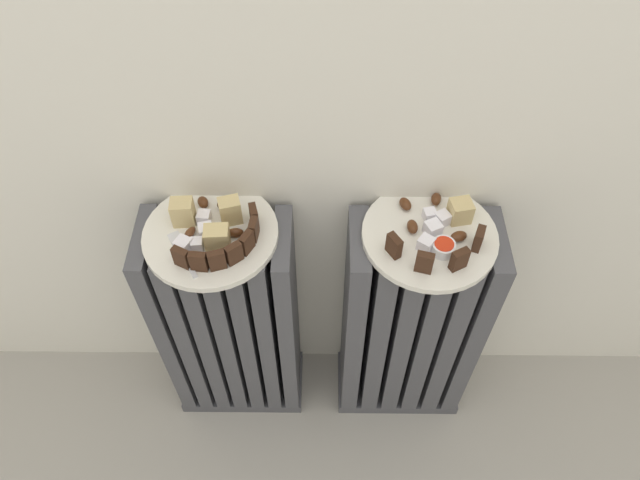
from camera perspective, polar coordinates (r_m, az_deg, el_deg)
name	(u,v)px	position (r m, az deg, el deg)	size (l,w,h in m)	color
radiator_left	(231,325)	(1.31, -8.45, -7.99)	(0.29, 0.15, 0.60)	#47474C
radiator_right	(409,326)	(1.31, 8.46, -8.11)	(0.29, 0.15, 0.60)	#47474C
plate_left	(211,234)	(1.06, -10.39, 0.54)	(0.24, 0.24, 0.01)	silver
plate_right	(430,236)	(1.05, 10.41, 0.40)	(0.24, 0.24, 0.01)	silver
dark_cake_slice_left_0	(181,258)	(1.00, -13.09, -1.64)	(0.03, 0.01, 0.04)	#382114
dark_cake_slice_left_1	(198,262)	(0.99, -11.53, -2.05)	(0.03, 0.01, 0.04)	#382114
dark_cake_slice_left_2	(217,260)	(0.99, -9.81, -1.92)	(0.03, 0.01, 0.04)	#382114
dark_cake_slice_left_3	(234,253)	(0.99, -8.21, -1.28)	(0.03, 0.01, 0.04)	#382114
dark_cake_slice_left_4	(247,243)	(1.00, -6.99, -0.24)	(0.03, 0.01, 0.04)	#382114
dark_cake_slice_left_5	(254,229)	(1.02, -6.34, 1.02)	(0.03, 0.01, 0.04)	#382114
dark_cake_slice_left_6	(254,216)	(1.04, -6.32, 2.30)	(0.03, 0.01, 0.04)	#382114
marble_cake_slice_left_0	(217,238)	(1.01, -9.79, 0.21)	(0.04, 0.03, 0.04)	tan
marble_cake_slice_left_1	(230,211)	(1.04, -8.57, 2.79)	(0.04, 0.03, 0.05)	tan
marble_cake_slice_left_2	(183,212)	(1.06, -12.95, 2.62)	(0.04, 0.03, 0.05)	tan
turkish_delight_left_0	(204,217)	(1.06, -11.00, 2.13)	(0.02, 0.02, 0.02)	white
turkish_delight_left_1	(183,245)	(1.03, -12.90, -0.46)	(0.02, 0.02, 0.02)	white
turkish_delight_left_2	(206,231)	(1.04, -10.83, 0.87)	(0.02, 0.02, 0.02)	white
turkish_delight_left_3	(197,244)	(1.03, -11.66, -0.40)	(0.02, 0.02, 0.02)	white
medjool_date_left_0	(203,202)	(1.09, -11.10, 3.56)	(0.03, 0.02, 0.02)	#4C2814
medjool_date_left_1	(223,205)	(1.08, -9.22, 3.28)	(0.02, 0.02, 0.02)	#4C2814
medjool_date_left_2	(235,233)	(1.03, -8.09, 0.70)	(0.03, 0.02, 0.02)	#4C2814
medjool_date_left_3	(190,233)	(1.05, -12.30, 0.67)	(0.03, 0.01, 0.01)	#4C2814
dark_cake_slice_right_0	(394,246)	(1.00, 7.08, -0.54)	(0.03, 0.01, 0.04)	#382114
dark_cake_slice_right_1	(424,263)	(0.98, 9.93, -2.13)	(0.03, 0.01, 0.04)	#382114
dark_cake_slice_right_2	(459,260)	(1.00, 13.15, -1.83)	(0.03, 0.01, 0.04)	#382114
dark_cake_slice_right_3	(479,239)	(1.03, 14.89, 0.12)	(0.03, 0.01, 0.04)	#382114
marble_cake_slice_right_0	(460,211)	(1.07, 13.23, 2.72)	(0.04, 0.03, 0.04)	tan
turkish_delight_right_0	(433,229)	(1.04, 10.71, 1.07)	(0.03, 0.03, 0.03)	white
turkish_delight_right_1	(442,219)	(1.06, 11.60, 2.01)	(0.02, 0.02, 0.02)	white
turkish_delight_right_2	(426,244)	(1.02, 10.07, -0.35)	(0.02, 0.02, 0.02)	white
turkish_delight_right_3	(430,215)	(1.06, 10.41, 2.36)	(0.02, 0.02, 0.02)	white
medjool_date_right_0	(459,236)	(1.04, 13.09, 0.34)	(0.03, 0.02, 0.02)	#4C2814
medjool_date_right_1	(436,199)	(1.09, 11.02, 3.85)	(0.03, 0.02, 0.02)	#4C2814
medjool_date_right_2	(405,204)	(1.08, 8.15, 3.43)	(0.03, 0.02, 0.02)	#4C2814
medjool_date_right_3	(412,227)	(1.04, 8.81, 1.27)	(0.03, 0.02, 0.02)	#4C2814
jam_bowl_right	(443,247)	(1.02, 11.69, -0.67)	(0.04, 0.04, 0.02)	white
fork	(182,251)	(1.03, -13.03, -1.03)	(0.06, 0.10, 0.00)	silver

